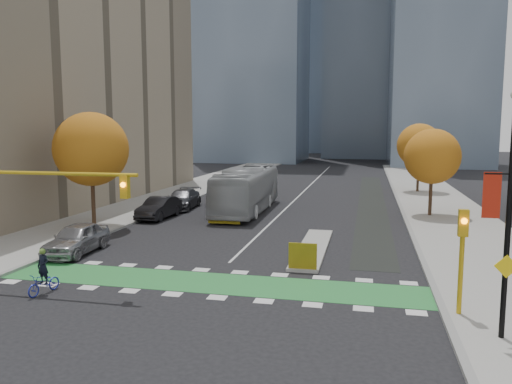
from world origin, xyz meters
The scene contains 24 objects.
ground centered at (0.00, 0.00, 0.00)m, with size 300.00×300.00×0.00m, color black.
sidewalk_west centered at (-13.50, 20.00, 0.07)m, with size 7.00×120.00×0.15m, color gray.
sidewalk_east centered at (13.50, 20.00, 0.07)m, with size 7.00×120.00×0.15m, color gray.
curb_west centered at (-10.00, 20.00, 0.07)m, with size 0.30×120.00×0.16m, color gray.
curb_east centered at (10.00, 20.00, 0.07)m, with size 0.30×120.00×0.16m, color gray.
bike_crossing centered at (0.00, 1.50, 0.01)m, with size 20.00×3.00×0.01m, color #297E38.
centre_line centered at (0.00, 40.00, 0.01)m, with size 0.15×70.00×0.01m, color silver.
bike_lane_paint centered at (7.50, 30.00, 0.01)m, with size 2.50×50.00×0.01m, color black.
median_island centered at (4.00, 9.00, 0.08)m, with size 1.60×10.00×0.16m, color gray.
hazard_board centered at (4.00, 4.20, 0.80)m, with size 1.40×0.12×1.30m, color yellow.
building_west centered at (-24.00, 22.00, 12.50)m, with size 16.00×44.00×25.00m, color gray.
tower_ne centered at (20.00, 85.00, 30.00)m, with size 18.00×24.00×60.00m, color #47566B.
tower_far centered at (-4.00, 140.00, 40.00)m, with size 26.00×26.00×80.00m, color #47566B.
tree_west centered at (-12.00, 12.00, 5.62)m, with size 5.20×5.20×8.22m.
tree_east_near centered at (12.00, 22.00, 4.86)m, with size 4.40×4.40×7.08m.
tree_east_far centered at (12.50, 38.00, 5.24)m, with size 4.80×4.80×7.65m.
traffic_signal_west centered at (-7.93, -0.51, 4.03)m, with size 8.53×0.56×5.20m.
traffic_signal_east centered at (10.50, -0.51, 2.73)m, with size 0.35×0.43×4.10m.
banner_lamppost centered at (11.50, -2.50, 4.61)m, with size 1.65×0.36×8.28m.
cyclist centered at (-6.39, -1.53, 0.66)m, with size 0.87×1.80×1.99m.
bus centered at (-3.00, 21.34, 1.90)m, with size 3.19×13.62×3.79m, color #9EA2A5.
parked_car_a centered at (-9.00, 5.07, 0.86)m, with size 2.03×5.05×1.72m, color #96979B.
parked_car_b centered at (-9.00, 16.58, 0.85)m, with size 1.79×5.13×1.69m, color black.
parked_car_c centered at (-9.00, 21.64, 0.84)m, with size 2.35×5.79×1.68m, color #45454A.
Camera 1 is at (7.01, -19.73, 7.02)m, focal length 35.00 mm.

